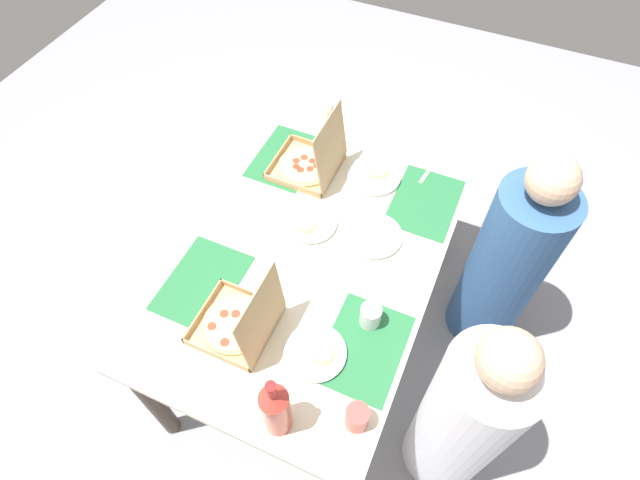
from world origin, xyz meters
The scene contains 21 objects.
ground_plane centered at (0.00, 0.00, 0.00)m, with size 6.00×6.00×0.00m, color gray.
dining_table centered at (0.00, 0.00, 0.65)m, with size 1.59×0.95×0.76m.
placemat_near_left centered at (-0.36, -0.32, 0.76)m, with size 0.36×0.26×0.00m, color #236638.
placemat_near_right centered at (0.36, -0.32, 0.76)m, with size 0.36×0.26×0.00m, color #236638.
placemat_far_left centered at (-0.36, 0.32, 0.76)m, with size 0.36×0.26×0.00m, color #236638.
placemat_far_right centered at (0.36, 0.32, 0.76)m, with size 0.36×0.26×0.00m, color #236638.
pizza_box_edge_far centered at (-0.33, -0.19, 0.81)m, with size 0.28×0.28×0.31m.
pizza_box_corner_right centered at (0.46, -0.09, 0.81)m, with size 0.26×0.27×0.30m.
plate_near_right centered at (-0.06, -0.07, 0.77)m, with size 0.21×0.21×0.03m.
plate_far_left centered at (-0.40, 0.08, 0.77)m, with size 0.23×0.23×0.03m.
plate_near_left centered at (0.44, 0.18, 0.77)m, with size 0.21×0.21×0.03m.
plate_middle centered at (-0.10, 0.19, 0.77)m, with size 0.23×0.23×0.02m.
soda_bottle centered at (0.70, 0.17, 0.89)m, with size 0.09×0.09×0.32m.
cup_spare centered at (0.26, 0.30, 0.80)m, with size 0.07×0.07×0.09m, color silver.
cup_dark centered at (0.60, 0.39, 0.81)m, with size 0.08×0.08×0.10m, color #BF4742.
condiment_bowl centered at (-0.72, -0.30, 0.78)m, with size 0.09×0.09×0.04m, color white.
fork_by_far_left centered at (-0.54, 0.29, 0.76)m, with size 0.19×0.02×0.01m, color #B7B7BC.
knife_by_near_left centered at (0.17, -0.09, 0.76)m, with size 0.21×0.02×0.01m, color #B7B7BC.
knife_by_near_right centered at (-0.04, -0.34, 0.76)m, with size 0.21×0.02×0.01m, color #B7B7BC.
diner_left_seat centered at (-0.36, 0.73, 0.53)m, with size 0.32×0.32×1.17m.
diner_right_seat centered at (0.36, 0.73, 0.51)m, with size 0.32×0.32×1.14m.
Camera 1 is at (1.08, 0.48, 2.39)m, focal length 28.58 mm.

